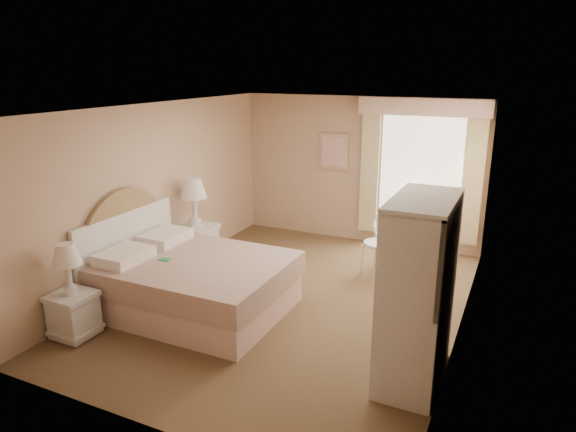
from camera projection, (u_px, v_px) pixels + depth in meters
The scene contains 9 objects.
room at pixel (292, 210), 6.41m from camera, with size 4.21×5.51×2.51m.
window at pixel (420, 171), 8.26m from camera, with size 2.05×0.22×2.51m.
framed_art at pixel (334, 152), 8.87m from camera, with size 0.52×0.04×0.62m.
bed at pixel (187, 280), 6.48m from camera, with size 2.27×1.79×1.58m.
nightstand_near at pixel (72, 303), 5.76m from camera, with size 0.46×0.46×1.10m.
nightstand_far at pixel (196, 234), 7.81m from camera, with size 0.56×0.56×1.36m.
round_table at pixel (414, 226), 8.19m from camera, with size 0.74×0.74×0.78m.
cafe_chair at pixel (382, 238), 7.55m from camera, with size 0.57×0.57×0.93m.
armoire at pixel (417, 307), 4.90m from camera, with size 0.55×1.11×1.84m.
Camera 1 is at (2.59, -5.61, 2.98)m, focal length 32.00 mm.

